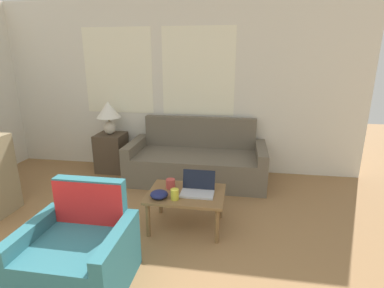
# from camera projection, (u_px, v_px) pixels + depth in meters

# --- Properties ---
(wall_back) EXTENTS (6.07, 0.06, 2.60)m
(wall_back) POSITION_uv_depth(u_px,v_px,m) (163.00, 87.00, 4.67)
(wall_back) COLOR silver
(wall_back) RESTS_ON ground_plane
(couch) EXTENTS (1.98, 0.87, 0.88)m
(couch) POSITION_uv_depth(u_px,v_px,m) (197.00, 162.00, 4.45)
(couch) COLOR #665B4C
(couch) RESTS_ON ground_plane
(armchair) EXTENTS (0.81, 0.71, 0.80)m
(armchair) POSITION_uv_depth(u_px,v_px,m) (80.00, 255.00, 2.40)
(armchair) COLOR #2D6B75
(armchair) RESTS_ON ground_plane
(side_table) EXTENTS (0.43, 0.43, 0.60)m
(side_table) POSITION_uv_depth(u_px,v_px,m) (112.00, 152.00, 4.77)
(side_table) COLOR #4C3D2D
(side_table) RESTS_ON ground_plane
(table_lamp) EXTENTS (0.37, 0.37, 0.51)m
(table_lamp) POSITION_uv_depth(u_px,v_px,m) (109.00, 113.00, 4.59)
(table_lamp) COLOR beige
(table_lamp) RESTS_ON side_table
(coffee_table) EXTENTS (0.80, 0.59, 0.40)m
(coffee_table) POSITION_uv_depth(u_px,v_px,m) (186.00, 197.00, 3.16)
(coffee_table) COLOR brown
(coffee_table) RESTS_ON ground_plane
(laptop) EXTENTS (0.34, 0.26, 0.22)m
(laptop) POSITION_uv_depth(u_px,v_px,m) (198.00, 188.00, 3.13)
(laptop) COLOR #B7B7BC
(laptop) RESTS_ON coffee_table
(cup_navy) EXTENTS (0.10, 0.10, 0.10)m
(cup_navy) POSITION_uv_depth(u_px,v_px,m) (171.00, 184.00, 3.24)
(cup_navy) COLOR #B23D38
(cup_navy) RESTS_ON coffee_table
(cup_yellow) EXTENTS (0.08, 0.08, 0.11)m
(cup_yellow) POSITION_uv_depth(u_px,v_px,m) (175.00, 194.00, 2.98)
(cup_yellow) COLOR gold
(cup_yellow) RESTS_ON coffee_table
(snack_bowl) EXTENTS (0.18, 0.18, 0.08)m
(snack_bowl) POSITION_uv_depth(u_px,v_px,m) (159.00, 194.00, 3.02)
(snack_bowl) COLOR #191E4C
(snack_bowl) RESTS_ON coffee_table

